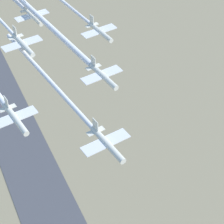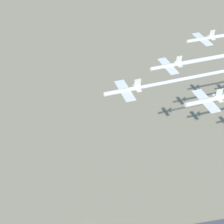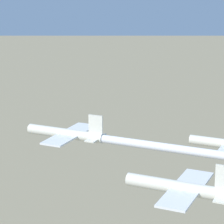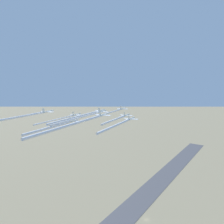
% 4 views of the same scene
% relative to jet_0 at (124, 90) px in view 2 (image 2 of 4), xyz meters
% --- Properties ---
extents(jet_0, '(9.08, 8.95, 3.35)m').
position_rel_jet_0_xyz_m(jet_0, '(0.00, 0.00, 0.00)').
color(jet_0, silver).
extents(jet_1, '(9.08, 8.95, 3.35)m').
position_rel_jet_0_xyz_m(jet_1, '(7.41, -18.92, 0.06)').
color(jet_1, silver).
extents(jet_2, '(9.08, 8.95, 3.35)m').
position_rel_jet_0_xyz_m(jet_2, '(20.14, -2.71, -2.06)').
color(jet_2, silver).
extents(jet_5, '(9.08, 8.95, 3.35)m').
position_rel_jet_0_xyz_m(jet_5, '(40.27, -5.42, -1.00)').
color(jet_5, silver).
extents(smoke_trail_0, '(31.43, 24.97, 0.96)m').
position_rel_jet_0_xyz_m(smoke_trail_0, '(19.02, -14.93, -0.05)').
color(smoke_trail_0, white).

